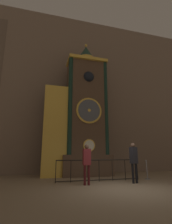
% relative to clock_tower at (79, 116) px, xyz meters
% --- Properties ---
extents(ground_plane, '(28.00, 28.00, 0.00)m').
position_rel_clock_tower_xyz_m(ground_plane, '(0.85, -4.52, -3.79)').
color(ground_plane, '#847056').
extents(cathedral_back_wall, '(24.00, 0.32, 12.42)m').
position_rel_clock_tower_xyz_m(cathedral_back_wall, '(0.77, 1.48, 2.41)').
color(cathedral_back_wall, '#7A6656').
rests_on(cathedral_back_wall, ground_plane).
extents(clock_tower, '(4.34, 1.81, 9.27)m').
position_rel_clock_tower_xyz_m(clock_tower, '(0.00, 0.00, 0.00)').
color(clock_tower, brown).
rests_on(clock_tower, ground_plane).
extents(railing_fence, '(4.36, 0.05, 1.04)m').
position_rel_clock_tower_xyz_m(railing_fence, '(0.50, -2.31, -3.21)').
color(railing_fence, black).
rests_on(railing_fence, ground_plane).
extents(visitor_near, '(0.35, 0.23, 1.74)m').
position_rel_clock_tower_xyz_m(visitor_near, '(-0.40, -3.24, -2.74)').
color(visitor_near, '#461518').
rests_on(visitor_near, ground_plane).
extents(visitor_far, '(0.38, 0.30, 1.83)m').
position_rel_clock_tower_xyz_m(visitor_far, '(1.89, -3.36, -2.69)').
color(visitor_far, black).
rests_on(visitor_far, ground_plane).
extents(stanchion_post, '(0.28, 0.28, 1.00)m').
position_rel_clock_tower_xyz_m(stanchion_post, '(3.22, -2.35, -3.46)').
color(stanchion_post, gray).
rests_on(stanchion_post, ground_plane).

